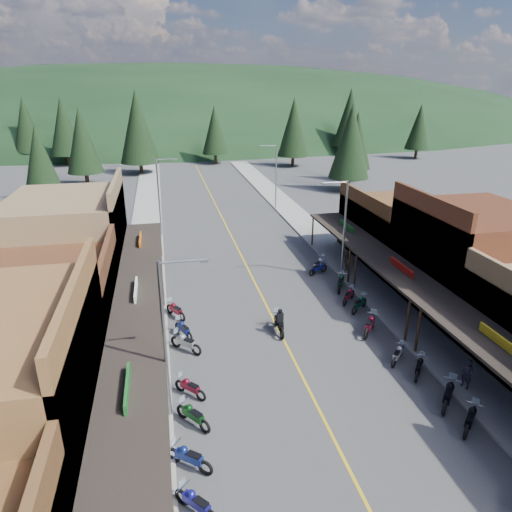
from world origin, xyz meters
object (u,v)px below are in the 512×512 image
pine_1 (64,127)px  bike_east_3 (471,418)px  streetlight_3 (275,174)px  bike_west_4 (189,456)px  bike_east_8 (359,303)px  pine_11 (351,141)px  pine_10 (82,141)px  pine_3 (215,130)px  bike_west_5 (193,414)px  bike_west_7 (186,342)px  bike_east_6 (398,354)px  shop_east_3 (399,231)px  pedestrian_east_a (467,374)px  shop_east_2 (469,259)px  pine_2 (138,127)px  pine_5 (350,117)px  bike_west_3 (196,502)px  bike_east_5 (419,366)px  bike_west_9 (176,309)px  streetlight_0 (168,335)px  rider_on_bike (279,322)px  bike_east_11 (318,268)px  bike_east_7 (370,324)px  bike_east_9 (349,295)px  pine_9 (357,140)px  pedestrian_east_b (346,261)px  shop_west_3 (72,241)px  pine_7 (26,125)px  pine_8 (39,157)px  streetlight_1 (160,194)px  bike_east_12 (319,264)px  shop_west_2 (48,309)px  pine_4 (294,127)px  bike_east_10 (341,282)px  streetlight_2 (343,226)px  pine_6 (419,127)px

pine_1 → bike_east_3: size_ratio=5.85×
streetlight_3 → bike_west_4: bearing=-108.8°
bike_east_8 → pine_11: bearing=118.3°
pine_10 → pine_11: pine_11 is taller
pine_3 → bike_west_5: bearing=-97.9°
bike_west_7 → bike_east_6: 12.27m
shop_east_3 → pedestrian_east_a: bearing=-107.7°
shop_east_2 → pine_2: pine_2 is taller
pine_5 → bike_west_3: bearing=-115.8°
pine_3 → bike_east_5: (2.23, -71.41, -5.93)m
shop_east_2 → bike_west_9: 20.53m
streetlight_0 → rider_on_bike: bearing=43.6°
shop_east_3 → bike_east_11: shop_east_3 is taller
bike_west_7 → bike_east_3: bearing=-82.1°
streetlight_3 → bike_east_7: size_ratio=3.41×
bike_east_6 → bike_east_9: (0.21, 7.68, 0.03)m
shop_east_2 → bike_west_5: (-19.87, -8.52, -2.90)m
pine_1 → pedestrian_east_a: pine_1 is taller
pine_9 → pedestrian_east_b: size_ratio=6.95×
shop_west_3 → pine_10: bearing=96.2°
shop_east_2 → bike_east_3: bearing=-123.3°
pine_1 → pine_3: (28.00, -4.00, -0.75)m
pine_7 → bike_west_4: size_ratio=5.74×
pine_2 → bike_east_7: 61.19m
bike_west_3 → bike_east_11: bearing=18.2°
pedestrian_east_a → pedestrian_east_b: 16.16m
streetlight_0 → pine_1: (-17.05, 76.00, 2.78)m
bike_west_7 → pine_8: bearing=66.2°
streetlight_1 → rider_on_bike: streetlight_1 is taller
bike_west_9 → bike_east_12: 13.45m
pedestrian_east_b → streetlight_0: bearing=5.4°
pine_2 → shop_west_2: bearing=-93.8°
bike_west_3 → bike_east_8: size_ratio=1.02×
pine_9 → pine_4: bearing=111.8°
pine_1 → bike_east_9: bearing=-65.7°
bike_west_7 → pedestrian_east_a: 15.42m
rider_on_bike → pedestrian_east_a: bearing=-42.2°
streetlight_3 → bike_east_10: size_ratio=3.48×
pine_4 → bike_west_3: pine_4 is taller
shop_east_2 → bike_east_7: (-8.25, -2.43, -2.85)m
pedestrian_east_a → pine_10: bearing=-176.2°
pedestrian_east_b → pine_7: bearing=-99.3°
streetlight_2 → pine_10: pine_10 is taller
bike_west_3 → bike_east_8: 18.63m
pine_3 → bike_east_12: bearing=-88.2°
pine_6 → bike_west_3: bearing=-124.7°
pine_2 → bike_west_5: size_ratio=6.47×
pine_5 → bike_west_9: 79.53m
bike_east_3 → bike_east_11: bearing=139.5°
pine_7 → bike_east_7: (37.53, -76.73, -6.57)m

